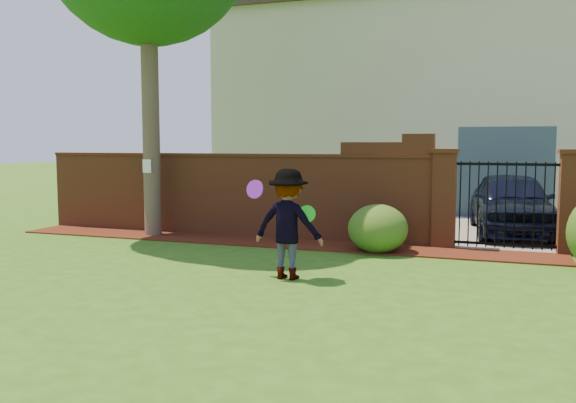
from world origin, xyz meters
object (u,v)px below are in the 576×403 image
(car, at_px, (513,204))
(frisbee_purple, at_px, (255,189))
(frisbee_green, at_px, (307,214))
(man, at_px, (287,224))

(car, xyz_separation_m, frisbee_purple, (-3.65, -5.65, 0.64))
(frisbee_purple, height_order, frisbee_green, frisbee_purple)
(car, relative_size, frisbee_green, 16.19)
(frisbee_purple, bearing_deg, man, 15.15)
(car, bearing_deg, man, -126.15)
(man, height_order, frisbee_green, man)
(frisbee_green, bearing_deg, frisbee_purple, -173.66)
(man, distance_m, frisbee_purple, 0.69)
(frisbee_purple, xyz_separation_m, frisbee_green, (0.77, 0.09, -0.34))
(man, bearing_deg, frisbee_purple, 16.32)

